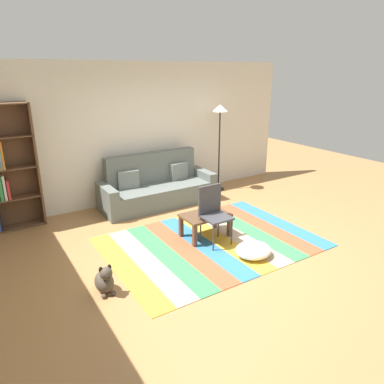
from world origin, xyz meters
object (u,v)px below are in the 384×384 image
coffee_table (205,218)px  standing_lamp (220,119)px  folding_chair (213,210)px  couch (157,188)px  tv_remote (211,213)px  dog (105,281)px  pouf (253,250)px

coffee_table → standing_lamp: 2.70m
folding_chair → standing_lamp: bearing=85.8°
couch → coffee_table: size_ratio=3.06×
tv_remote → folding_chair: folding_chair is taller
couch → folding_chair: size_ratio=2.51×
dog → standing_lamp: (3.45, 2.41, 1.39)m
coffee_table → dog: (-1.87, -0.61, -0.16)m
coffee_table → standing_lamp: bearing=48.7°
couch → standing_lamp: (1.56, 0.08, 1.21)m
coffee_table → dog: 1.97m
pouf → folding_chair: bearing=107.2°
pouf → tv_remote: bearing=97.3°
couch → folding_chair: 1.95m
folding_chair → dog: bearing=-133.9°
coffee_table → folding_chair: (-0.00, -0.21, 0.22)m
pouf → standing_lamp: 3.36m
couch → tv_remote: size_ratio=15.07×
coffee_table → pouf: (0.21, -0.91, -0.21)m
dog → folding_chair: (1.87, 0.40, 0.37)m
standing_lamp → folding_chair: 2.75m
coffee_table → folding_chair: folding_chair is taller
couch → coffee_table: bearing=-90.8°
dog → coffee_table: bearing=18.0°
coffee_table → tv_remote: tv_remote is taller
dog → tv_remote: size_ratio=2.65×
coffee_table → dog: bearing=-162.0°
tv_remote → couch: bearing=70.7°
pouf → standing_lamp: standing_lamp is taller
coffee_table → folding_chair: bearing=-90.6°
pouf → tv_remote: size_ratio=3.54×
coffee_table → tv_remote: bearing=-7.6°
folding_chair → pouf: bearing=-38.8°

